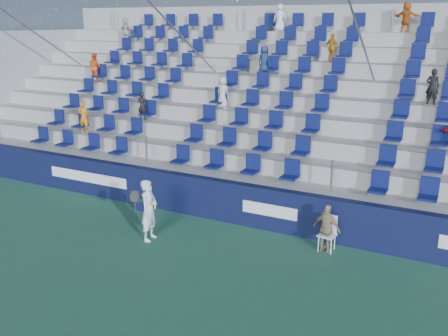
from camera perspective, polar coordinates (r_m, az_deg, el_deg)
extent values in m
plane|color=#296146|center=(12.23, -7.03, -10.87)|extent=(70.00, 70.00, 0.00)
cube|color=#0F1438|center=(14.46, -0.06, -3.73)|extent=(24.00, 0.30, 1.20)
cube|color=white|center=(17.12, -15.33, -1.03)|extent=(3.20, 0.02, 0.34)
cube|color=white|center=(13.73, 5.20, -4.84)|extent=(1.60, 0.02, 0.34)
cube|color=#A8A8A2|center=(14.95, 0.96, -3.06)|extent=(24.00, 0.85, 1.20)
cube|color=#A8A8A2|center=(15.59, 2.36, -1.26)|extent=(24.00, 0.85, 1.70)
cube|color=#A8A8A2|center=(16.26, 3.65, 0.39)|extent=(24.00, 0.85, 2.20)
cube|color=#A8A8A2|center=(16.95, 4.84, 1.90)|extent=(24.00, 0.85, 2.70)
cube|color=#A8A8A2|center=(17.66, 5.93, 3.30)|extent=(24.00, 0.85, 3.20)
cube|color=#A8A8A2|center=(18.38, 6.94, 4.58)|extent=(24.00, 0.85, 3.70)
cube|color=#A8A8A2|center=(19.11, 7.88, 5.77)|extent=(24.00, 0.85, 4.20)
cube|color=#A8A8A2|center=(19.86, 8.75, 6.87)|extent=(24.00, 0.85, 4.70)
cube|color=#A8A8A2|center=(20.62, 9.56, 7.88)|extent=(24.00, 0.85, 5.20)
cube|color=#A8A8A2|center=(21.19, 10.20, 9.44)|extent=(24.00, 0.50, 6.20)
cube|color=#A8A8A2|center=(24.38, -21.11, 8.31)|extent=(0.30, 7.65, 5.20)
cube|color=#0C154D|center=(14.66, 0.98, 0.45)|extent=(16.05, 0.50, 0.70)
cube|color=#0C154D|center=(15.27, 2.42, 3.03)|extent=(16.05, 0.50, 0.70)
cube|color=#0C154D|center=(15.92, 3.75, 5.41)|extent=(16.05, 0.50, 0.70)
cube|color=#0C154D|center=(16.61, 4.98, 7.59)|extent=(16.05, 0.50, 0.70)
cube|color=#0C154D|center=(17.32, 6.12, 9.59)|extent=(16.05, 0.50, 0.70)
cube|color=#0C154D|center=(18.06, 7.18, 11.43)|extent=(16.05, 0.50, 0.70)
cube|color=#0C154D|center=(18.82, 8.17, 13.12)|extent=(16.05, 0.50, 0.70)
cube|color=#0C154D|center=(19.60, 9.10, 14.67)|extent=(16.05, 0.50, 0.70)
cube|color=#0C154D|center=(20.40, 9.96, 16.10)|extent=(16.05, 0.50, 0.70)
cylinder|color=gray|center=(18.55, -2.66, 12.60)|extent=(0.06, 7.68, 4.55)
cylinder|color=gray|center=(16.39, 16.20, 11.48)|extent=(0.06, 7.68, 4.55)
cylinder|color=gray|center=(22.73, -18.04, 12.54)|extent=(0.06, 7.68, 4.55)
imported|color=beige|center=(23.57, -11.13, 15.26)|extent=(1.02, 0.62, 1.04)
imported|color=black|center=(18.06, -9.31, 7.02)|extent=(0.39, 0.28, 1.00)
imported|color=orange|center=(18.36, 12.25, 13.29)|extent=(0.63, 0.42, 0.99)
imported|color=black|center=(16.13, 22.73, 8.56)|extent=(0.40, 0.28, 1.05)
imported|color=#C36C16|center=(18.76, -15.74, 5.63)|extent=(0.47, 0.37, 1.13)
imported|color=navy|center=(18.31, 4.61, 12.13)|extent=(0.58, 0.44, 1.06)
imported|color=silver|center=(20.79, 6.41, 16.72)|extent=(0.59, 0.48, 1.05)
imported|color=#E2581A|center=(21.51, -14.57, 11.08)|extent=(0.60, 0.49, 1.14)
imported|color=beige|center=(17.22, -0.16, 8.63)|extent=(0.62, 0.50, 1.10)
imported|color=#CA5E17|center=(19.56, 20.13, 15.88)|extent=(1.02, 0.56, 1.05)
imported|color=white|center=(13.26, -8.57, -4.79)|extent=(0.47, 0.65, 1.65)
cylinder|color=navy|center=(13.18, -10.11, -4.46)|extent=(0.03, 0.03, 0.28)
torus|color=black|center=(13.07, -10.18, -3.23)|extent=(0.30, 0.17, 0.28)
plane|color=#262626|center=(13.07, -10.18, -3.23)|extent=(0.30, 0.16, 0.29)
sphere|color=#CDD130|center=(12.88, -8.24, -4.13)|extent=(0.07, 0.07, 0.07)
sphere|color=#CDD130|center=(12.91, -8.09, -3.92)|extent=(0.07, 0.07, 0.07)
cube|color=white|center=(12.91, 11.69, -7.53)|extent=(0.45, 0.45, 0.04)
cube|color=white|center=(12.98, 11.99, -6.23)|extent=(0.40, 0.09, 0.49)
cylinder|color=white|center=(12.90, 10.74, -8.57)|extent=(0.03, 0.03, 0.40)
cylinder|color=white|center=(12.82, 12.13, -8.81)|extent=(0.03, 0.03, 0.40)
cylinder|color=white|center=(13.18, 11.16, -8.03)|extent=(0.03, 0.03, 0.40)
cylinder|color=white|center=(13.10, 12.52, -8.26)|extent=(0.03, 0.03, 0.40)
imported|color=tan|center=(12.78, 11.68, -6.78)|extent=(0.78, 0.45, 1.24)
cube|color=#10143C|center=(15.61, -9.22, -4.21)|extent=(0.53, 0.37, 0.28)
cube|color=#1E662D|center=(15.59, -9.23, -3.99)|extent=(0.43, 0.27, 0.17)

